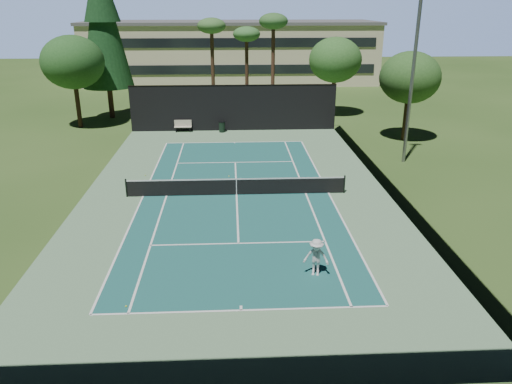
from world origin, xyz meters
TOP-DOWN VIEW (x-y plane):
  - ground at (0.00, 0.00)m, footprint 160.00×160.00m
  - apron_slab at (0.00, 0.00)m, footprint 18.00×32.00m
  - court_surface at (0.00, 0.00)m, footprint 10.97×23.77m
  - court_lines at (0.00, 0.00)m, footprint 11.07×23.87m
  - tennis_net at (0.00, 0.00)m, footprint 12.90×0.10m
  - fence at (0.00, 0.06)m, footprint 18.04×32.05m
  - player at (3.15, -9.44)m, footprint 1.17×0.85m
  - tennis_ball_a at (-4.28, -11.43)m, footprint 0.08×0.08m
  - tennis_ball_b at (-2.26, 2.32)m, footprint 0.07×0.07m
  - tennis_ball_c at (-0.45, 3.33)m, footprint 0.08×0.08m
  - tennis_ball_d at (-5.95, 3.80)m, footprint 0.07×0.07m
  - park_bench at (-4.48, 15.77)m, footprint 1.50×0.45m
  - trash_bin at (-1.05, 15.43)m, footprint 0.56×0.56m
  - pine_tree at (-12.00, 22.00)m, footprint 4.80×4.80m
  - palm_a at (-2.00, 24.00)m, footprint 2.80×2.80m
  - palm_b at (1.50, 26.00)m, footprint 2.80×2.80m
  - palm_c at (4.00, 23.00)m, footprint 2.80×2.80m
  - decid_tree_a at (10.00, 22.00)m, footprint 5.12×5.12m
  - decid_tree_b at (14.00, 12.00)m, footprint 4.80×4.80m
  - decid_tree_c at (-14.00, 18.00)m, footprint 5.44×5.44m
  - campus_building at (0.00, 45.98)m, footprint 40.50×12.50m
  - light_pole at (12.00, 6.00)m, footprint 0.90×0.25m

SIDE VIEW (x-z plane):
  - ground at x=0.00m, z-range 0.00..0.00m
  - apron_slab at x=0.00m, z-range 0.00..0.01m
  - court_surface at x=0.00m, z-range 0.01..0.02m
  - court_lines at x=0.00m, z-range 0.02..0.02m
  - tennis_ball_d at x=-5.95m, z-range 0.00..0.07m
  - tennis_ball_b at x=-2.26m, z-range 0.00..0.07m
  - tennis_ball_c at x=-0.45m, z-range 0.00..0.08m
  - tennis_ball_a at x=-4.28m, z-range 0.00..0.08m
  - trash_bin at x=-1.05m, z-range 0.01..0.95m
  - park_bench at x=-4.48m, z-range 0.03..1.06m
  - tennis_net at x=0.00m, z-range 0.01..1.11m
  - player at x=3.15m, z-range 0.00..1.63m
  - fence at x=0.00m, z-range -0.01..4.02m
  - campus_building at x=0.00m, z-range 0.06..8.36m
  - decid_tree_b at x=14.00m, z-range 1.51..8.65m
  - decid_tree_a at x=10.00m, z-range 1.61..9.23m
  - decid_tree_c at x=-14.00m, z-range 1.72..9.81m
  - light_pole at x=12.00m, z-range 0.35..12.57m
  - palm_b at x=1.50m, z-range 3.15..11.57m
  - palm_a at x=-2.00m, z-range 3.53..12.85m
  - palm_c at x=4.00m, z-range 3.72..13.49m
  - pine_tree at x=-12.00m, z-range 2.05..17.05m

